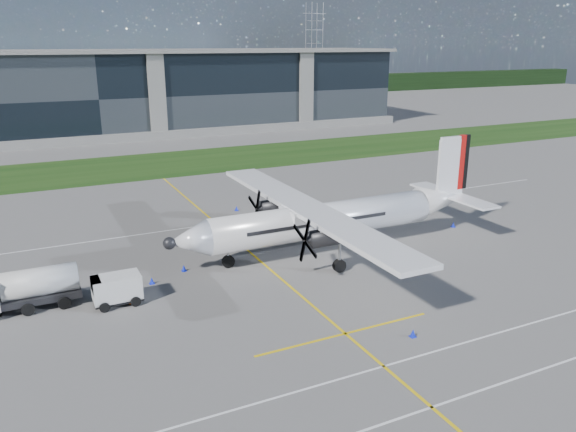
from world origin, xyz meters
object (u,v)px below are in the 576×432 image
at_px(pylon_east, 314,48).
at_px(fuel_tanker_truck, 15,292).
at_px(baggage_tug, 117,290).
at_px(safety_cone_tail, 453,225).
at_px(safety_cone_portwing, 413,333).
at_px(safety_cone_fwd, 152,281).
at_px(safety_cone_nose_stbd, 184,268).
at_px(safety_cone_stbdwing, 237,208).
at_px(turboprop_aircraft, 334,199).
at_px(ground_crew_person, 130,290).

distance_m(pylon_east, fuel_tanker_truck, 175.71).
bearing_deg(baggage_tug, safety_cone_tail, 5.13).
relative_size(pylon_east, safety_cone_portwing, 60.00).
height_order(baggage_tug, safety_cone_fwd, baggage_tug).
height_order(pylon_east, safety_cone_nose_stbd, pylon_east).
relative_size(pylon_east, safety_cone_stbdwing, 60.00).
relative_size(safety_cone_portwing, safety_cone_stbdwing, 1.00).
height_order(turboprop_aircraft, safety_cone_portwing, turboprop_aircraft).
xyz_separation_m(baggage_tug, safety_cone_nose_stbd, (5.58, 3.56, -0.76)).
relative_size(turboprop_aircraft, safety_cone_portwing, 59.13).
bearing_deg(safety_cone_tail, safety_cone_nose_stbd, 178.45).
bearing_deg(safety_cone_stbdwing, baggage_tug, -131.44).
bearing_deg(ground_crew_person, fuel_tanker_truck, 107.13).
bearing_deg(fuel_tanker_truck, safety_cone_fwd, 2.90).
relative_size(safety_cone_stbdwing, safety_cone_tail, 1.00).
height_order(turboprop_aircraft, baggage_tug, turboprop_aircraft).
distance_m(turboprop_aircraft, fuel_tanker_truck, 24.78).
bearing_deg(safety_cone_nose_stbd, baggage_tug, -147.43).
xyz_separation_m(baggage_tug, safety_cone_tail, (31.78, 2.85, -0.76)).
bearing_deg(pylon_east, safety_cone_stbdwing, -121.43).
bearing_deg(safety_cone_stbdwing, safety_cone_tail, -40.37).
xyz_separation_m(turboprop_aircraft, fuel_tanker_truck, (-24.58, -0.93, -3.07)).
xyz_separation_m(turboprop_aircraft, baggage_tug, (-18.42, -2.73, -3.43)).
bearing_deg(safety_cone_tail, safety_cone_stbdwing, 139.63).
height_order(ground_crew_person, safety_cone_portwing, ground_crew_person).
relative_size(ground_crew_person, safety_cone_stbdwing, 3.96).
bearing_deg(baggage_tug, fuel_tanker_truck, 163.67).
bearing_deg(safety_cone_portwing, safety_cone_stbdwing, 90.19).
height_order(fuel_tanker_truck, safety_cone_nose_stbd, fuel_tanker_truck).
relative_size(turboprop_aircraft, ground_crew_person, 14.94).
bearing_deg(safety_cone_portwing, fuel_tanker_truck, 146.41).
distance_m(turboprop_aircraft, baggage_tug, 18.94).
xyz_separation_m(baggage_tug, safety_cone_fwd, (2.80, 2.26, -0.76)).
relative_size(turboprop_aircraft, safety_cone_nose_stbd, 59.13).
distance_m(fuel_tanker_truck, ground_crew_person, 7.29).
bearing_deg(safety_cone_nose_stbd, ground_crew_person, -140.63).
distance_m(ground_crew_person, safety_cone_nose_stbd, 6.23).
bearing_deg(baggage_tug, ground_crew_person, -24.25).
relative_size(baggage_tug, safety_cone_tail, 6.73).
xyz_separation_m(pylon_east, safety_cone_portwing, (-78.54, -158.09, -14.75)).
relative_size(turboprop_aircraft, baggage_tug, 8.79).
bearing_deg(safety_cone_stbdwing, safety_cone_fwd, -129.64).
relative_size(pylon_east, turboprop_aircraft, 1.01).
distance_m(turboprop_aircraft, ground_crew_person, 18.22).
distance_m(safety_cone_fwd, safety_cone_tail, 28.99).
distance_m(ground_crew_person, safety_cone_tail, 31.15).
distance_m(baggage_tug, safety_cone_fwd, 3.67).
bearing_deg(ground_crew_person, pylon_east, 1.95).
bearing_deg(baggage_tug, safety_cone_nose_stbd, 32.57).
height_order(fuel_tanker_truck, safety_cone_portwing, fuel_tanker_truck).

